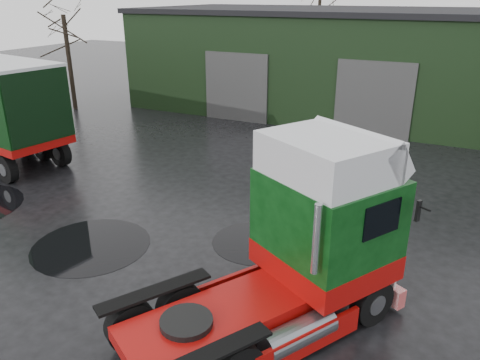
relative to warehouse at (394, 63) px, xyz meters
name	(u,v)px	position (x,y,z in m)	size (l,w,h in m)	color
ground	(211,246)	(-2.00, -20.00, -3.16)	(100.00, 100.00, 0.00)	black
warehouse	(394,63)	(0.00, 0.00, 0.00)	(32.40, 12.40, 6.30)	black
hero_tractor	(257,249)	(0.82, -23.00, -0.94)	(3.03, 7.14, 4.43)	#0B3B11
tree_left	(67,43)	(-19.00, -8.00, 1.09)	(4.40, 4.40, 8.50)	black
tree_back_a	(318,23)	(-8.00, 10.00, 1.59)	(4.40, 4.40, 9.50)	black
puddle_0	(91,246)	(-5.36, -21.56, -3.15)	(3.59, 3.59, 0.01)	black
puddle_1	(256,242)	(-0.87, -19.16, -3.15)	(2.76, 2.76, 0.01)	black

